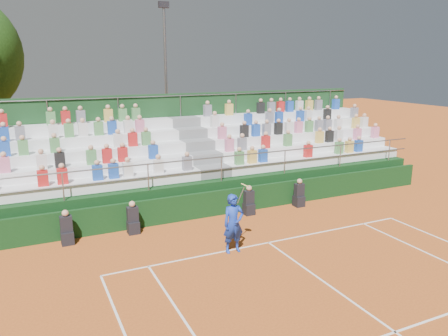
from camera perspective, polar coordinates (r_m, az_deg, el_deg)
name	(u,v)px	position (r m, az deg, el deg)	size (l,w,h in m)	color
ground	(269,243)	(14.86, 5.84, -9.68)	(90.00, 90.00, 0.00)	#B8561E
courtside_wall	(227,201)	(17.31, 0.42, -4.40)	(20.00, 0.15, 1.00)	black
line_officials	(195,211)	(16.35, -3.76, -5.62)	(9.58, 0.40, 1.19)	black
grandstand	(197,169)	(20.01, -3.57, -0.18)	(20.00, 5.20, 4.40)	black
tennis_player	(234,223)	(13.78, 1.25, -7.25)	(0.88, 0.47, 2.22)	#1736AC
floodlight_mast	(166,72)	(26.80, -7.62, 12.38)	(0.60, 0.25, 9.25)	gray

